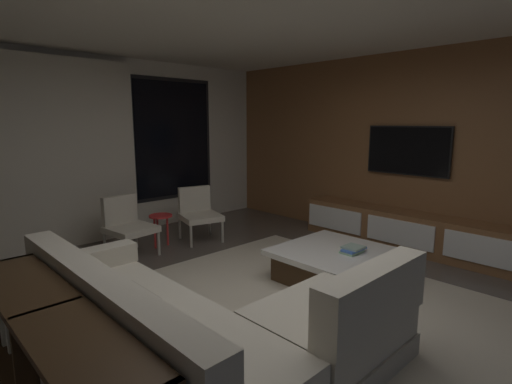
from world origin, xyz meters
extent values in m
plane|color=#564C44|center=(0.00, 0.00, 0.00)|extent=(9.20, 9.20, 0.00)
cube|color=silver|center=(0.00, 3.66, 1.35)|extent=(6.60, 0.12, 2.70)
cube|color=black|center=(1.30, 3.60, 1.45)|extent=(1.52, 0.02, 2.02)
cube|color=black|center=(1.30, 3.58, 1.45)|extent=(1.40, 0.03, 1.90)
cube|color=beige|center=(-0.55, 3.48, 1.30)|extent=(2.10, 0.12, 2.60)
cube|color=brown|center=(3.06, 0.00, 1.35)|extent=(0.12, 7.80, 2.70)
cube|color=beige|center=(0.35, -0.10, 0.01)|extent=(3.20, 3.80, 0.01)
cube|color=#B1A997|center=(-1.11, 0.12, 0.09)|extent=(0.90, 2.50, 0.18)
cube|color=beige|center=(-1.11, 0.12, 0.30)|extent=(0.86, 2.42, 0.24)
cube|color=beige|center=(-1.46, 0.12, 0.62)|extent=(0.20, 2.50, 0.40)
cube|color=beige|center=(-1.11, 1.27, 0.51)|extent=(0.90, 0.20, 0.18)
cube|color=#B1A997|center=(-0.13, -0.68, 0.09)|extent=(1.10, 0.90, 0.18)
cube|color=beige|center=(-0.13, -0.68, 0.30)|extent=(1.07, 0.86, 0.24)
cube|color=beige|center=(-0.13, -1.03, 0.62)|extent=(1.10, 0.20, 0.40)
cube|color=beige|center=(-1.34, 0.67, 0.58)|extent=(0.10, 0.36, 0.36)
cube|color=#B2A893|center=(-1.34, -0.18, 0.58)|extent=(0.10, 0.36, 0.36)
cube|color=#402B18|center=(1.14, 0.14, 0.15)|extent=(1.00, 1.00, 0.30)
cube|color=white|center=(1.14, 0.14, 0.33)|extent=(1.16, 1.16, 0.06)
cube|color=#99C4A0|center=(1.19, -0.03, 0.37)|extent=(0.24, 0.16, 0.03)
cube|color=#4570CB|center=(1.21, -0.04, 0.40)|extent=(0.29, 0.15, 0.02)
cube|color=#8BA394|center=(1.21, -0.04, 0.42)|extent=(0.21, 0.19, 0.02)
cylinder|color=#B2ADA0|center=(1.14, 2.10, 0.18)|extent=(0.04, 0.04, 0.36)
cylinder|color=#B2ADA0|center=(0.68, 2.22, 0.18)|extent=(0.04, 0.04, 0.36)
cylinder|color=#B2ADA0|center=(1.27, 2.58, 0.18)|extent=(0.04, 0.04, 0.36)
cylinder|color=#B2ADA0|center=(0.81, 2.71, 0.18)|extent=(0.04, 0.04, 0.36)
cube|color=beige|center=(0.97, 2.40, 0.36)|extent=(0.67, 0.68, 0.08)
cube|color=beige|center=(1.04, 2.63, 0.59)|extent=(0.49, 0.20, 0.38)
cylinder|color=#B2ADA0|center=(0.19, 2.26, 0.18)|extent=(0.04, 0.04, 0.36)
cylinder|color=#B2ADA0|center=(-0.29, 2.20, 0.18)|extent=(0.04, 0.04, 0.36)
cylinder|color=#B2ADA0|center=(0.12, 2.75, 0.18)|extent=(0.04, 0.04, 0.36)
cylinder|color=#B2ADA0|center=(-0.35, 2.69, 0.18)|extent=(0.04, 0.04, 0.36)
cube|color=beige|center=(-0.08, 2.48, 0.36)|extent=(0.61, 0.63, 0.08)
cube|color=beige|center=(-0.11, 2.71, 0.59)|extent=(0.49, 0.14, 0.38)
cylinder|color=red|center=(0.30, 2.55, 0.23)|extent=(0.03, 0.03, 0.46)
cylinder|color=red|center=(0.50, 2.55, 0.23)|extent=(0.03, 0.03, 0.46)
cylinder|color=red|center=(0.40, 2.65, 0.23)|extent=(0.03, 0.03, 0.46)
cylinder|color=red|center=(0.40, 2.55, 0.45)|extent=(0.32, 0.32, 0.02)
cube|color=brown|center=(2.78, 0.10, 0.26)|extent=(0.44, 3.10, 0.52)
cube|color=white|center=(2.55, -0.94, 0.29)|extent=(0.02, 0.93, 0.33)
cube|color=white|center=(2.55, 0.10, 0.29)|extent=(0.02, 0.93, 0.33)
cube|color=white|center=(2.55, 1.15, 0.29)|extent=(0.02, 0.93, 0.33)
cube|color=#352214|center=(2.74, -0.75, 0.12)|extent=(0.33, 0.68, 0.19)
cube|color=#6EC469|center=(2.74, -1.01, 0.12)|extent=(0.03, 0.04, 0.18)
cube|color=#AE55CA|center=(2.74, -0.91, 0.10)|extent=(0.03, 0.04, 0.15)
cube|color=#D35056|center=(2.74, -0.80, 0.12)|extent=(0.03, 0.04, 0.18)
cube|color=#B27577|center=(2.74, -0.70, 0.11)|extent=(0.03, 0.04, 0.16)
cube|color=#70B972|center=(2.74, -0.60, 0.10)|extent=(0.03, 0.04, 0.16)
cube|color=#5EC29C|center=(2.74, -0.49, 0.11)|extent=(0.03, 0.04, 0.17)
cube|color=black|center=(2.95, 0.25, 1.35)|extent=(0.04, 1.17, 0.68)
cube|color=black|center=(2.95, 0.25, 1.35)|extent=(0.05, 1.13, 0.64)
cube|color=#402B18|center=(-1.78, 0.02, 0.72)|extent=(0.40, 2.10, 0.04)
cube|color=#402B18|center=(-1.78, 1.05, 0.37)|extent=(0.40, 0.04, 0.74)
cube|color=#402B18|center=(-1.78, 0.02, 0.37)|extent=(0.38, 0.03, 0.74)
cube|color=white|center=(-1.78, 0.09, 0.29)|extent=(0.18, 0.04, 0.26)
cube|color=silver|center=(-1.77, 0.22, 0.28)|extent=(0.18, 0.04, 0.25)
cube|color=silver|center=(-1.77, 0.36, 0.29)|extent=(0.18, 0.04, 0.27)
cube|color=white|center=(-1.78, 0.49, 0.27)|extent=(0.18, 0.04, 0.23)
cube|color=silver|center=(-1.77, 0.63, 0.27)|extent=(0.18, 0.04, 0.23)
cube|color=silver|center=(-1.77, 0.76, 0.27)|extent=(0.18, 0.04, 0.24)
cube|color=white|center=(-1.78, 0.90, 0.28)|extent=(0.18, 0.04, 0.25)
camera|label=1|loc=(-2.35, -2.23, 1.75)|focal=27.64mm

